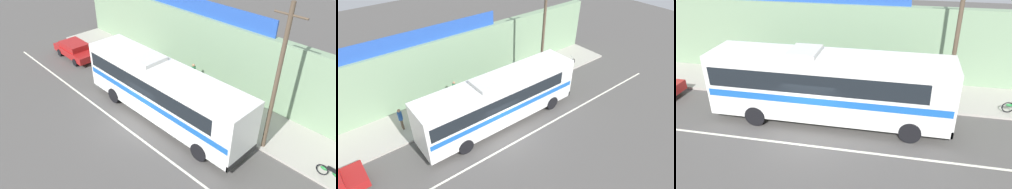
{
  "view_description": "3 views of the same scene",
  "coord_description": "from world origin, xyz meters",
  "views": [
    {
      "loc": [
        12.63,
        -9.43,
        12.27
      ],
      "look_at": [
        0.35,
        2.35,
        1.22
      ],
      "focal_mm": 34.04,
      "sensor_mm": 36.0,
      "label": 1
    },
    {
      "loc": [
        -8.86,
        -11.5,
        13.57
      ],
      "look_at": [
        1.8,
        2.31,
        1.49
      ],
      "focal_mm": 30.8,
      "sensor_mm": 36.0,
      "label": 2
    },
    {
      "loc": [
        4.22,
        -12.34,
        8.87
      ],
      "look_at": [
        1.42,
        1.61,
        1.55
      ],
      "focal_mm": 34.48,
      "sensor_mm": 36.0,
      "label": 3
    }
  ],
  "objects": [
    {
      "name": "ground_plane",
      "position": [
        0.0,
        0.0,
        0.0
      ],
      "size": [
        70.0,
        70.0,
        0.0
      ],
      "primitive_type": "plane",
      "color": "#4F4C49"
    },
    {
      "name": "sidewalk_slab",
      "position": [
        0.0,
        5.2,
        0.07
      ],
      "size": [
        30.0,
        3.6,
        0.14
      ],
      "primitive_type": "cube",
      "color": "#A8A399",
      "rests_on": "ground_plane"
    },
    {
      "name": "storefront_facade",
      "position": [
        0.0,
        7.35,
        2.4
      ],
      "size": [
        30.0,
        0.7,
        4.8
      ],
      "primitive_type": "cube",
      "color": "gray",
      "rests_on": "ground_plane"
    },
    {
      "name": "storefront_billboard",
      "position": [
        -1.83,
        7.35,
        5.35
      ],
      "size": [
        12.34,
        0.12,
        1.1
      ],
      "primitive_type": "cube",
      "color": "#234CAD",
      "rests_on": "storefront_facade"
    },
    {
      "name": "road_center_stripe",
      "position": [
        0.0,
        -0.8,
        0.0
      ],
      "size": [
        30.0,
        0.14,
        0.01
      ],
      "primitive_type": "cube",
      "color": "silver",
      "rests_on": "ground_plane"
    },
    {
      "name": "intercity_bus",
      "position": [
        0.61,
        1.61,
        2.07
      ],
      "size": [
        11.94,
        2.65,
        3.78
      ],
      "color": "silver",
      "rests_on": "ground_plane"
    },
    {
      "name": "utility_pole",
      "position": [
        6.63,
        3.72,
        4.34
      ],
      "size": [
        1.6,
        0.22,
        8.13
      ],
      "color": "brown",
      "rests_on": "sidewalk_slab"
    },
    {
      "name": "motorcycle_purple",
      "position": [
        5.19,
        3.77,
        0.57
      ],
      "size": [
        1.97,
        0.56,
        0.94
      ],
      "color": "black",
      "rests_on": "sidewalk_slab"
    },
    {
      "name": "motorcycle_black",
      "position": [
        10.45,
        3.96,
        0.57
      ],
      "size": [
        1.96,
        0.56,
        0.94
      ],
      "color": "black",
      "rests_on": "sidewalk_slab"
    },
    {
      "name": "pedestrian_far_right",
      "position": [
        -0.61,
        5.77,
        1.12
      ],
      "size": [
        0.3,
        0.48,
        1.68
      ],
      "color": "black",
      "rests_on": "sidewalk_slab"
    },
    {
      "name": "pedestrian_by_curb",
      "position": [
        -5.25,
        4.95,
        1.12
      ],
      "size": [
        0.3,
        0.48,
        1.68
      ],
      "color": "brown",
      "rests_on": "sidewalk_slab"
    }
  ]
}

